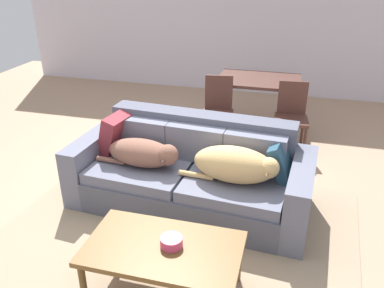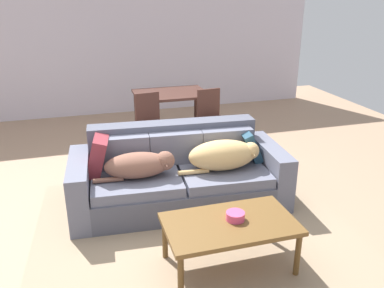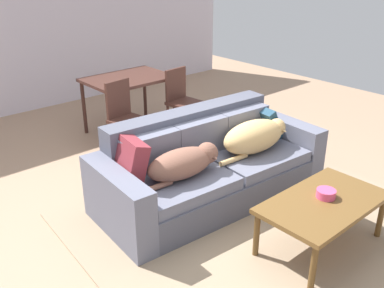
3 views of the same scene
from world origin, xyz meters
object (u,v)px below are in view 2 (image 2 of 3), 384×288
Objects in this scene: dining_chair_near_left at (150,122)px; throw_pillow_by_right_arm at (250,145)px; couch at (178,175)px; bowl_on_coffee_table at (235,216)px; dining_table at (171,98)px; coffee_table at (230,227)px; dining_chair_near_right at (211,116)px; throw_pillow_by_left_arm at (98,155)px; dog_on_right_cushion at (224,155)px; dog_on_left_cushion at (141,165)px.

throw_pillow_by_right_arm is at bearing -66.32° from dining_chair_near_left.
couch is 14.95× the size of bowl_on_coffee_table.
throw_pillow_by_right_arm is at bearing -77.55° from dining_table.
coffee_table is 1.22× the size of dining_chair_near_left.
couch reaches higher than throw_pillow_by_right_arm.
dining_chair_near_left is 1.02× the size of dining_chair_near_right.
dining_chair_near_left reaches higher than throw_pillow_by_left_arm.
dining_table is (-0.05, 2.23, 0.09)m from dog_on_right_cushion.
coffee_table is (0.98, -1.38, -0.22)m from throw_pillow_by_left_arm.
coffee_table is at bearing -157.18° from bowl_on_coffee_table.
throw_pillow_by_left_arm reaches higher than dog_on_right_cushion.
dog_on_left_cushion is 1.31m from throw_pillow_by_right_arm.
coffee_table is at bearing -54.64° from throw_pillow_by_left_arm.
dog_on_left_cushion reaches higher than coffee_table.
throw_pillow_by_left_arm is at bearing -147.74° from dining_chair_near_right.
dining_chair_near_right reaches higher than couch.
dining_chair_near_left is at bearing 95.55° from couch.
dining_table is at bearing 85.88° from bowl_on_coffee_table.
throw_pillow_by_left_arm reaches higher than bowl_on_coffee_table.
dog_on_left_cushion is 2.06× the size of throw_pillow_by_left_arm.
throw_pillow_by_right_arm is 1.47m from coffee_table.
couch reaches higher than dining_table.
couch is 2.81× the size of dog_on_left_cushion.
dining_chair_near_right is at bearing 74.17° from coffee_table.
dining_chair_near_left is at bearing 121.73° from throw_pillow_by_right_arm.
dog_on_left_cushion reaches higher than bowl_on_coffee_table.
coffee_table is (-0.74, -1.26, -0.19)m from throw_pillow_by_right_arm.
couch is 1.26m from bowl_on_coffee_table.
dining_table is (0.29, 3.28, 0.29)m from coffee_table.
dog_on_left_cushion is at bearing -111.50° from dining_table.
dining_chair_near_left is (-0.45, -0.57, -0.19)m from dining_table.
throw_pillow_by_right_arm is 0.39× the size of dining_chair_near_left.
dining_chair_near_left reaches higher than coffee_table.
dining_chair_near_left is at bearing -128.08° from dining_table.
bowl_on_coffee_table is at bearing -77.42° from couch.
dog_on_right_cushion is 0.44m from throw_pillow_by_right_arm.
coffee_table is 6.92× the size of bowl_on_coffee_table.
dining_chair_near_left is at bearing 176.67° from dining_chair_near_right.
dog_on_left_cushion is 2.37× the size of throw_pillow_by_right_arm.
dog_on_left_cushion is 2.34m from dining_table.
throw_pillow_by_right_arm reaches higher than bowl_on_coffee_table.
throw_pillow_by_left_arm is at bearing 175.77° from throw_pillow_by_right_arm.
dining_table reaches higher than bowl_on_coffee_table.
couch is at bearing -96.74° from dining_chair_near_left.
throw_pillow_by_right_arm is at bearing 3.76° from couch.
dining_table is at bearing 56.16° from throw_pillow_by_left_arm.
couch is 2.09m from dining_table.
throw_pillow_by_right_arm is (1.30, 0.15, 0.02)m from dog_on_left_cushion.
couch reaches higher than throw_pillow_by_left_arm.
couch is 2.14× the size of dining_table.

